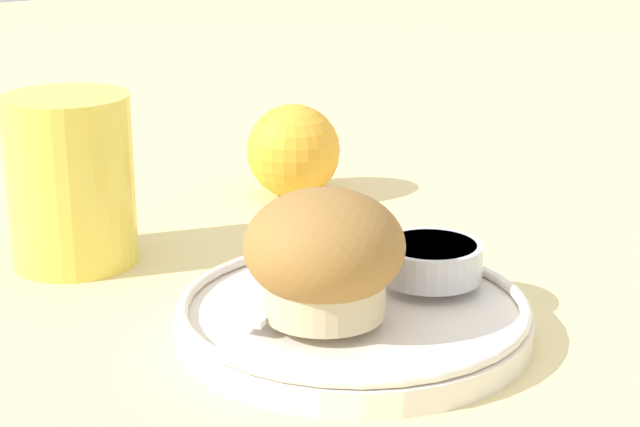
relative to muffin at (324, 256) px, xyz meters
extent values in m
plane|color=beige|center=(0.03, 0.03, -0.05)|extent=(3.00, 3.00, 0.00)
cylinder|color=silver|center=(0.02, 0.01, -0.04)|extent=(0.19, 0.19, 0.01)
torus|color=silver|center=(0.02, 0.01, -0.03)|extent=(0.19, 0.19, 0.01)
cylinder|color=beige|center=(0.00, 0.00, -0.02)|extent=(0.06, 0.06, 0.03)
ellipsoid|color=olive|center=(0.00, 0.00, 0.01)|extent=(0.08, 0.08, 0.06)
cylinder|color=silver|center=(0.08, 0.01, -0.02)|extent=(0.06, 0.06, 0.02)
cylinder|color=beige|center=(0.08, 0.01, -0.01)|extent=(0.05, 0.05, 0.00)
sphere|color=maroon|center=(0.01, 0.05, -0.02)|extent=(0.01, 0.01, 0.01)
sphere|color=maroon|center=(0.02, 0.05, -0.02)|extent=(0.01, 0.01, 0.01)
cube|color=silver|center=(0.03, 0.06, -0.03)|extent=(0.15, 0.11, 0.00)
sphere|color=#F4A82D|center=(0.13, 0.24, -0.02)|extent=(0.07, 0.07, 0.07)
cylinder|color=#EAD14C|center=(-0.06, 0.20, 0.00)|extent=(0.08, 0.08, 0.11)
camera|label=1|loc=(-0.29, -0.42, 0.19)|focal=60.00mm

